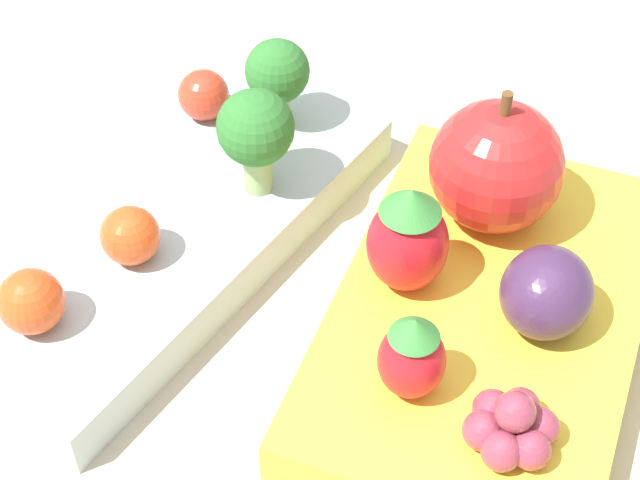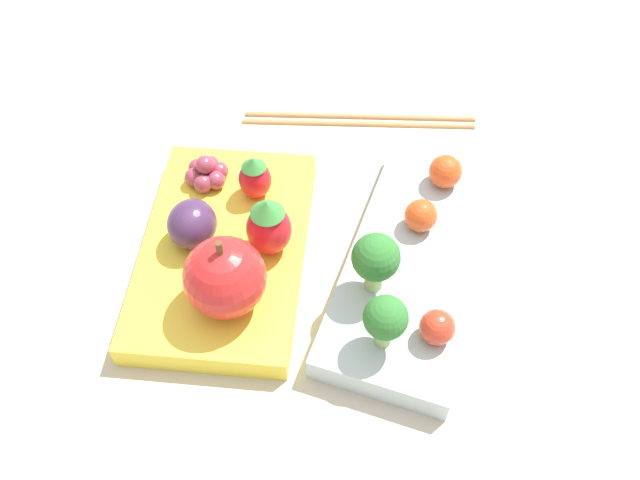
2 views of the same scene
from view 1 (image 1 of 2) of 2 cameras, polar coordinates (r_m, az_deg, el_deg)
ground_plane at (r=0.47m, az=-0.98°, el=-3.02°), size 4.00×4.00×0.00m
bento_box_savoury at (r=0.48m, az=-8.26°, el=0.39°), size 0.23×0.13×0.02m
bento_box_fruit at (r=0.45m, az=8.88°, el=-4.19°), size 0.21×0.14×0.02m
broccoli_floret_0 at (r=0.46m, az=-3.45°, el=5.82°), size 0.03×0.03×0.05m
broccoli_floret_1 at (r=0.50m, az=-2.29°, el=8.84°), size 0.03×0.03×0.05m
cherry_tomato_0 at (r=0.52m, az=-6.23°, el=7.70°), size 0.02×0.02×0.02m
cherry_tomato_1 at (r=0.43m, az=-15.16°, el=-3.18°), size 0.03×0.03×0.03m
cherry_tomato_2 at (r=0.45m, az=-10.09°, el=0.24°), size 0.03×0.03×0.03m
apple at (r=0.46m, az=9.38°, el=3.91°), size 0.06×0.06×0.07m
strawberry_0 at (r=0.40m, az=4.93°, el=-6.19°), size 0.03×0.03×0.04m
strawberry_1 at (r=0.43m, az=4.71°, el=0.09°), size 0.03×0.03×0.05m
plum at (r=0.43m, az=11.99°, el=-2.75°), size 0.04×0.04×0.04m
grape_cluster at (r=0.40m, az=10.18°, el=-9.76°), size 0.04×0.03×0.03m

